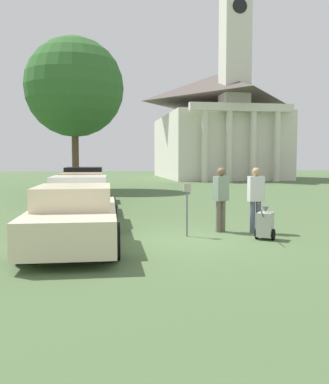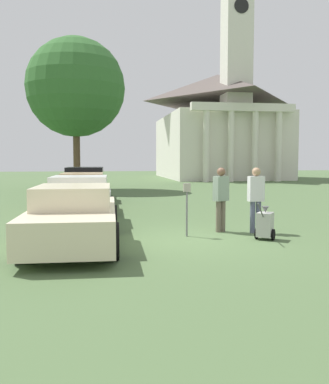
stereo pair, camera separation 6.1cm
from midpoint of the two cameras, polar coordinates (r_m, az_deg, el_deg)
The scene contains 11 objects.
ground_plane at distance 10.78m, azimuth 3.03°, elevation -6.41°, with size 120.00×120.00×0.00m, color #4C663D.
parked_car_cream at distance 10.22m, azimuth -11.77°, elevation -3.27°, with size 2.16×5.22×1.42m.
parked_car_white at distance 14.06m, azimuth -11.05°, elevation -1.13°, with size 2.21×4.99×1.48m.
parked_car_tan at distance 17.10m, azimuth -10.71°, elevation -0.06°, with size 2.05×5.04×1.48m.
parked_car_black at distance 20.90m, azimuth -10.42°, elevation 0.86°, with size 2.20×5.15×1.63m.
parking_meter at distance 11.15m, azimuth 3.15°, elevation -1.01°, with size 0.18×0.09×1.40m.
person_worker at distance 11.93m, azimuth 7.68°, elevation -0.41°, with size 0.47×0.39×1.79m.
person_supervisor at distance 11.94m, azimuth 12.23°, elevation -0.46°, with size 0.43×0.24×1.79m.
equipment_cart at distance 11.06m, azimuth 13.41°, elevation -4.22°, with size 0.73×0.92×1.00m.
church at distance 46.09m, azimuth 7.27°, elevation 9.19°, with size 11.35×16.10×24.19m.
shade_tree at distance 28.68m, azimuth -11.70°, elevation 13.47°, with size 6.30×6.30×9.74m.
Camera 2 is at (-2.20, -10.35, 2.03)m, focal length 40.00 mm.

